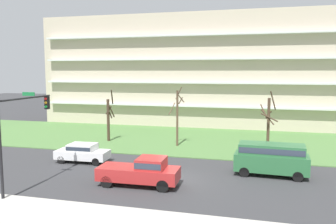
{
  "coord_description": "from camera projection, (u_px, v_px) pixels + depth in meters",
  "views": [
    {
      "loc": [
        5.19,
        -23.24,
        7.6
      ],
      "look_at": [
        -2.34,
        6.0,
        4.04
      ],
      "focal_mm": 37.07,
      "sensor_mm": 36.0,
      "label": 1
    }
  ],
  "objects": [
    {
      "name": "apartment_building",
      "position": [
        220.0,
        71.0,
        49.71
      ],
      "size": [
        50.31,
        11.19,
        15.31
      ],
      "color": "beige",
      "rests_on": "ground"
    },
    {
      "name": "ground",
      "position": [
        179.0,
        179.0,
        24.53
      ],
      "size": [
        160.0,
        160.0,
        0.0
      ],
      "primitive_type": "plane",
      "color": "#38383A"
    },
    {
      "name": "van_green_near_left",
      "position": [
        271.0,
        157.0,
        25.21
      ],
      "size": [
        5.31,
        2.29,
        2.36
      ],
      "rotation": [
        0.0,
        0.0,
        3.08
      ],
      "color": "#2D6B3D",
      "rests_on": "ground"
    },
    {
      "name": "sedan_white_center_right",
      "position": [
        83.0,
        152.0,
        29.02
      ],
      "size": [
        4.46,
        1.96,
        1.57
      ],
      "rotation": [
        0.0,
        0.0,
        3.18
      ],
      "color": "white",
      "rests_on": "ground"
    },
    {
      "name": "tree_left",
      "position": [
        177.0,
        116.0,
        34.9
      ],
      "size": [
        1.53,
        1.52,
        6.05
      ],
      "color": "brown",
      "rests_on": "ground"
    },
    {
      "name": "pickup_red_center_left",
      "position": [
        142.0,
        171.0,
        23.01
      ],
      "size": [
        5.44,
        2.11,
        1.95
      ],
      "rotation": [
        0.0,
        0.0,
        0.02
      ],
      "color": "#B22828",
      "rests_on": "ground"
    },
    {
      "name": "tree_center",
      "position": [
        268.0,
        122.0,
        32.59
      ],
      "size": [
        1.68,
        1.2,
        5.8
      ],
      "color": "#4C3828",
      "rests_on": "ground"
    },
    {
      "name": "tree_far_left",
      "position": [
        109.0,
        118.0,
        37.37
      ],
      "size": [
        1.06,
        1.23,
        5.65
      ],
      "color": "#423023",
      "rests_on": "ground"
    },
    {
      "name": "traffic_signal_mast",
      "position": [
        19.0,
        124.0,
        21.62
      ],
      "size": [
        0.9,
        5.19,
        6.28
      ],
      "color": "black",
      "rests_on": "ground"
    },
    {
      "name": "grass_lawn_strip",
      "position": [
        207.0,
        141.0,
        37.99
      ],
      "size": [
        80.0,
        16.0,
        0.08
      ],
      "primitive_type": "cube",
      "color": "#547F42",
      "rests_on": "ground"
    }
  ]
}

